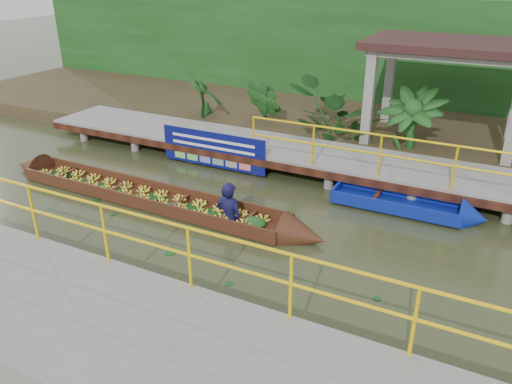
% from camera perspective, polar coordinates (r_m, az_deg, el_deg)
% --- Properties ---
extents(ground, '(80.00, 80.00, 0.00)m').
position_cam_1_polar(ground, '(10.56, -1.71, -3.87)').
color(ground, '#2B2F17').
rests_on(ground, ground).
extents(land_strip, '(30.00, 8.00, 0.45)m').
position_cam_1_polar(land_strip, '(16.96, 10.47, 7.78)').
color(land_strip, '#362C1B').
rests_on(land_strip, ground).
extents(far_dock, '(16.00, 2.06, 1.66)m').
position_cam_1_polar(far_dock, '(13.20, 5.41, 4.34)').
color(far_dock, gray).
rests_on(far_dock, ground).
extents(near_dock, '(18.00, 2.40, 1.73)m').
position_cam_1_polar(near_dock, '(7.07, -11.21, -18.11)').
color(near_dock, gray).
rests_on(near_dock, ground).
extents(pavilion, '(4.40, 3.00, 3.00)m').
position_cam_1_polar(pavilion, '(14.68, 21.42, 14.34)').
color(pavilion, gray).
rests_on(pavilion, ground).
extents(foliage_backdrop, '(30.00, 0.80, 4.00)m').
position_cam_1_polar(foliage_backdrop, '(18.92, 13.20, 14.83)').
color(foliage_backdrop, '#163D13').
rests_on(foliage_backdrop, ground).
extents(vendor_boat, '(8.74, 1.09, 2.08)m').
position_cam_1_polar(vendor_boat, '(11.53, -10.81, -0.33)').
color(vendor_boat, '#3C1F10').
rests_on(vendor_boat, ground).
extents(moored_blue_boat, '(3.32, 0.90, 0.79)m').
position_cam_1_polar(moored_blue_boat, '(11.53, 19.66, -2.03)').
color(moored_blue_boat, navy).
rests_on(moored_blue_boat, ground).
extents(blue_banner, '(3.08, 0.04, 0.96)m').
position_cam_1_polar(blue_banner, '(13.29, -4.95, 4.87)').
color(blue_banner, '#0C1061').
rests_on(blue_banner, ground).
extents(tropical_plants, '(14.38, 1.38, 1.72)m').
position_cam_1_polar(tropical_plants, '(14.15, 16.19, 8.43)').
color(tropical_plants, '#163D13').
rests_on(tropical_plants, ground).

